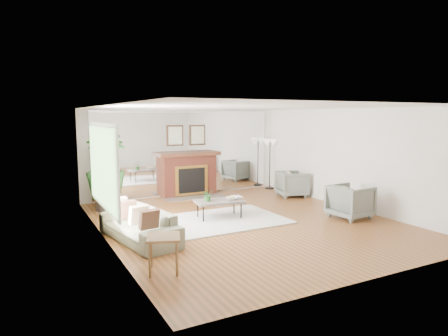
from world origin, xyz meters
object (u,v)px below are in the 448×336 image
side_table (163,242)px  fireplace (189,173)px  armchair_front (350,201)px  armchair_back (292,184)px  potted_ficus (106,168)px  coffee_table (219,202)px  sofa (139,225)px  floor_lamp (270,146)px

side_table → fireplace: bearing=63.6°
fireplace → armchair_front: fireplace is taller
armchair_back → potted_ficus: potted_ficus is taller
coffee_table → armchair_back: (3.01, 1.28, -0.02)m
coffee_table → sofa: bearing=-160.6°
coffee_table → side_table: 3.20m
floor_lamp → coffee_table: bearing=-140.3°
fireplace → sofa: (-2.45, -3.46, -0.37)m
sofa → armchair_front: bearing=72.2°
fireplace → side_table: size_ratio=3.30×
fireplace → coffee_table: fireplace is taller
fireplace → side_table: (-2.54, -5.12, -0.20)m
sofa → floor_lamp: (5.15, 3.30, 1.07)m
fireplace → potted_ficus: 2.60m
side_table → potted_ficus: 4.48m
sofa → floor_lamp: bearing=112.0°
fireplace → coffee_table: bearing=-98.4°
coffee_table → floor_lamp: (3.11, 2.58, 0.97)m
floor_lamp → armchair_back: bearing=-94.4°
armchair_front → floor_lamp: (0.43, 3.89, 0.97)m
fireplace → coffee_table: 2.78m
armchair_back → side_table: armchair_back is taller
floor_lamp → side_table: bearing=-136.6°
sofa → potted_ficus: bearing=170.0°
coffee_table → floor_lamp: 4.15m
side_table → floor_lamp: floor_lamp is taller
floor_lamp → potted_ficus: bearing=-174.2°
sofa → floor_lamp: size_ratio=1.25×
sofa → coffee_table: bearing=98.8°
armchair_front → potted_ficus: (-4.76, 3.37, 0.65)m
coffee_table → sofa: sofa is taller
sofa → armchair_front: (4.72, -0.59, 0.09)m
armchair_back → side_table: 6.31m
coffee_table → armchair_back: armchair_back is taller
sofa → potted_ficus: potted_ficus is taller
coffee_table → armchair_back: size_ratio=1.41×
armchair_front → potted_ficus: size_ratio=0.43×
potted_ficus → floor_lamp: bearing=5.8°
armchair_back → armchair_front: bearing=-171.5°
sofa → armchair_front: size_ratio=2.36×
side_table → floor_lamp: size_ratio=0.39×
armchair_front → coffee_table: bearing=58.8°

